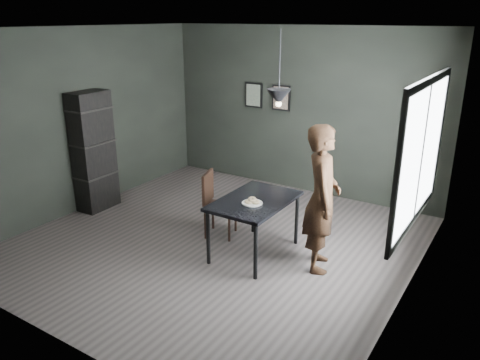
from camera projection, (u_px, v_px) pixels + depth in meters
The scene contains 13 objects.
ground at pixel (217, 241), 6.43m from camera, with size 5.00×5.00×0.00m, color #36312F.
back_wall at pixel (300, 111), 7.96m from camera, with size 5.00×0.10×2.80m, color black.
ceiling at pixel (213, 28), 5.50m from camera, with size 5.00×5.00×0.02m.
window_assembly at pixel (422, 153), 4.81m from camera, with size 0.04×1.96×1.56m.
cafe_table at pixel (255, 205), 5.91m from camera, with size 0.80×1.20×0.75m.
white_plate at pixel (252, 204), 5.74m from camera, with size 0.23×0.23×0.01m, color white.
donut_pile at pixel (252, 201), 5.73m from camera, with size 0.18×0.15×0.08m.
woman at pixel (322, 199), 5.51m from camera, with size 0.66×0.43×1.80m, color black.
wood_chair at pixel (215, 200), 6.49m from camera, with size 0.50×0.50×0.92m.
shelf_unit at pixel (93, 152), 7.29m from camera, with size 0.35×0.62×1.87m, color black.
pendant_lamp at pixel (279, 97), 5.40m from camera, with size 0.28×0.28×0.86m.
framed_print_left at pixel (254, 95), 8.32m from camera, with size 0.34×0.04×0.44m.
framed_print_right at pixel (281, 98), 8.04m from camera, with size 0.34×0.04×0.44m.
Camera 1 is at (3.38, -4.71, 2.94)m, focal length 35.00 mm.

